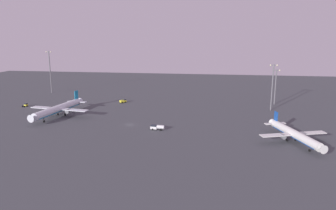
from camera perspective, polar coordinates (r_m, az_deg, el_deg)
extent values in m
plane|color=#424449|center=(155.42, -6.91, -3.55)|extent=(416.00, 416.00, 0.00)
cylinder|color=silver|center=(137.99, 21.87, -4.91)|extent=(13.68, 31.12, 3.36)
cone|color=silver|center=(124.86, 26.03, -7.10)|extent=(3.71, 3.05, 3.19)
cone|color=silver|center=(152.03, 18.43, -3.07)|extent=(3.67, 3.33, 3.02)
cube|color=silver|center=(138.74, 21.67, -4.88)|extent=(27.85, 12.68, 0.31)
cube|color=silver|center=(150.58, 18.74, -3.17)|extent=(9.87, 5.21, 0.31)
cube|color=#19479E|center=(149.68, 18.87, -2.21)|extent=(1.18, 2.76, 5.74)
cylinder|color=slate|center=(141.54, 23.32, -4.95)|extent=(2.89, 3.64, 1.94)
cylinder|color=slate|center=(136.43, 19.91, -5.30)|extent=(2.89, 3.64, 1.94)
cube|color=#19479E|center=(138.25, 21.84, -5.28)|extent=(12.52, 28.61, 0.32)
cylinder|color=#333338|center=(130.49, 24.20, -6.83)|extent=(0.25, 0.25, 3.14)
cylinder|color=black|center=(130.99, 24.14, -7.48)|extent=(0.65, 1.03, 0.97)
cylinder|color=#333338|center=(141.23, 22.01, -5.20)|extent=(0.25, 0.25, 3.14)
cylinder|color=black|center=(141.69, 21.95, -5.80)|extent=(0.65, 1.03, 0.97)
cylinder|color=#333338|center=(139.20, 20.65, -5.34)|extent=(0.25, 0.25, 3.14)
cylinder|color=black|center=(139.67, 20.60, -5.95)|extent=(0.65, 1.03, 0.97)
cylinder|color=silver|center=(178.31, -19.20, -0.66)|extent=(9.23, 37.73, 3.96)
cone|color=silver|center=(163.03, -23.28, -2.19)|extent=(4.08, 3.01, 3.77)
cone|color=silver|center=(194.63, -15.76, 0.64)|extent=(3.94, 3.40, 3.57)
cube|color=silver|center=(179.18, -19.00, -0.65)|extent=(33.63, 8.85, 0.37)
cube|color=silver|center=(192.95, -16.07, 0.58)|extent=(11.71, 4.10, 0.37)
cube|color=#1984B2|center=(192.09, -16.18, 1.49)|extent=(0.78, 3.35, 6.78)
cylinder|color=slate|center=(176.10, -17.47, -1.01)|extent=(2.80, 4.04, 2.29)
cylinder|color=slate|center=(182.69, -20.45, -0.75)|extent=(2.80, 4.04, 2.29)
cube|color=#1984B2|center=(178.55, -19.18, -1.00)|extent=(8.41, 34.70, 0.38)
cylinder|color=#333338|center=(169.45, -21.51, -2.15)|extent=(0.29, 0.29, 3.70)
cylinder|color=black|center=(169.91, -21.46, -2.75)|extent=(0.58, 1.19, 1.15)
cylinder|color=#333338|center=(179.47, -18.08, -1.10)|extent=(0.29, 0.29, 3.70)
cylinder|color=black|center=(179.90, -18.04, -1.68)|extent=(0.58, 1.19, 1.15)
cylinder|color=#333338|center=(182.09, -19.27, -1.00)|extent=(0.29, 0.29, 3.70)
cylinder|color=black|center=(182.51, -19.23, -1.56)|extent=(0.58, 1.19, 1.15)
cube|color=yellow|center=(211.56, -24.23, -0.01)|extent=(2.21, 2.09, 0.90)
cube|color=#1E232D|center=(211.40, -24.25, 0.20)|extent=(2.02, 1.86, 0.70)
cylinder|color=black|center=(212.36, -24.30, -0.10)|extent=(0.57, 0.95, 0.90)
cylinder|color=black|center=(211.21, -24.05, -0.14)|extent=(0.57, 0.95, 0.90)
cylinder|color=black|center=(211.12, -24.73, -0.20)|extent=(0.57, 0.95, 0.90)
cylinder|color=black|center=(209.97, -24.47, -0.25)|extent=(0.57, 0.95, 0.90)
cube|color=yellow|center=(206.21, -7.88, 0.72)|extent=(2.88, 2.89, 1.10)
cube|color=#1E232D|center=(206.02, -7.89, 0.97)|extent=(2.59, 2.59, 0.70)
cube|color=yellow|center=(205.14, -8.32, 0.69)|extent=(3.00, 3.07, 1.40)
cylinder|color=black|center=(207.17, -7.94, 0.62)|extent=(0.80, 0.89, 0.90)
cylinder|color=black|center=(205.79, -7.68, 0.55)|extent=(0.80, 0.89, 0.90)
cylinder|color=black|center=(205.70, -8.56, 0.51)|extent=(0.80, 0.89, 0.90)
cylinder|color=black|center=(204.32, -8.29, 0.44)|extent=(0.80, 0.89, 0.90)
cube|color=white|center=(146.49, -2.52, -4.05)|extent=(3.25, 2.72, 1.20)
cube|color=#1E232D|center=(146.22, -2.52, -3.69)|extent=(2.87, 2.49, 0.70)
cylinder|color=silver|center=(145.61, -1.50, -3.98)|extent=(4.38, 2.26, 1.80)
cylinder|color=black|center=(145.83, -2.80, -4.38)|extent=(0.93, 0.40, 0.90)
cylinder|color=black|center=(147.74, -2.55, -4.15)|extent=(0.93, 0.40, 0.90)
cylinder|color=black|center=(144.74, -1.35, -4.50)|extent=(0.93, 0.40, 0.90)
cylinder|color=black|center=(146.67, -1.11, -4.26)|extent=(0.93, 0.40, 0.90)
cylinder|color=slate|center=(208.20, 18.79, 3.09)|extent=(0.70, 0.70, 22.08)
cube|color=slate|center=(206.86, 18.99, 5.94)|extent=(4.80, 0.40, 0.40)
sphere|color=#F9EAB2|center=(206.54, 18.50, 5.97)|extent=(0.90, 0.90, 0.90)
sphere|color=#F9EAB2|center=(207.19, 19.48, 5.92)|extent=(0.90, 0.90, 0.90)
cylinder|color=slate|center=(190.44, 18.27, 3.00)|extent=(0.70, 0.70, 26.67)
cube|color=slate|center=(188.88, 18.53, 6.81)|extent=(4.80, 0.40, 0.40)
sphere|color=#F9EAB2|center=(188.58, 17.99, 6.84)|extent=(0.90, 0.90, 0.90)
sphere|color=#F9EAB2|center=(189.20, 19.07, 6.78)|extent=(0.90, 0.90, 0.90)
cylinder|color=slate|center=(251.75, -20.47, 5.55)|extent=(0.70, 0.70, 31.19)
cube|color=slate|center=(250.56, -20.73, 8.95)|extent=(4.80, 0.40, 0.40)
sphere|color=#F9EAB2|center=(251.44, -21.09, 8.93)|extent=(0.90, 0.90, 0.90)
sphere|color=#F9EAB2|center=(249.70, -20.37, 8.97)|extent=(0.90, 0.90, 0.90)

